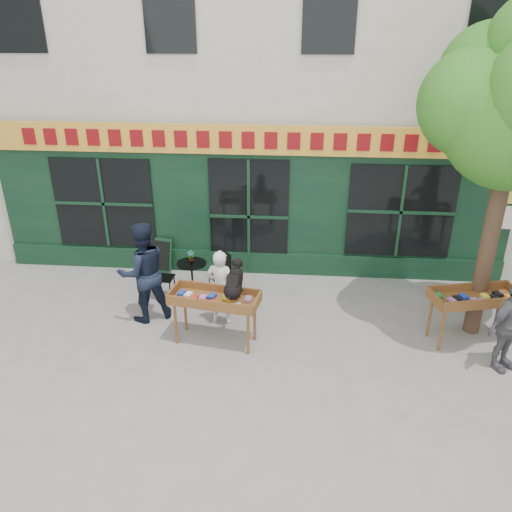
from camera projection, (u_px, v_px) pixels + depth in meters
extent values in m
plane|color=slate|center=(237.00, 328.00, 9.25)|extent=(80.00, 80.00, 0.00)
cube|color=beige|center=(263.00, 30.00, 12.58)|extent=(14.00, 7.00, 10.00)
cube|color=black|center=(249.00, 204.00, 10.77)|extent=(11.00, 0.16, 3.20)
cube|color=gold|center=(248.00, 140.00, 10.07)|extent=(11.00, 0.06, 0.60)
cube|color=maroon|center=(248.00, 140.00, 10.04)|extent=(9.60, 0.03, 0.34)
cube|color=black|center=(249.00, 262.00, 11.24)|extent=(11.00, 0.10, 0.50)
cube|color=black|center=(249.00, 216.00, 10.78)|extent=(1.70, 0.05, 2.50)
cube|color=black|center=(104.00, 203.00, 10.95)|extent=(2.20, 0.05, 2.00)
cube|color=black|center=(401.00, 212.00, 10.45)|extent=(2.20, 0.05, 2.00)
cube|color=silver|center=(509.00, 218.00, 10.27)|extent=(0.42, 0.02, 0.50)
cylinder|color=#382619|center=(490.00, 240.00, 8.43)|extent=(0.28, 0.28, 3.60)
sphere|color=#1A5F15|center=(473.00, 103.00, 7.73)|extent=(1.70, 1.70, 1.70)
sphere|color=#1A5F15|center=(489.00, 74.00, 7.90)|extent=(1.60, 1.60, 1.60)
cylinder|color=brown|center=(176.00, 324.00, 8.63)|extent=(0.05, 0.05, 0.80)
cylinder|color=brown|center=(248.00, 334.00, 8.34)|extent=(0.05, 0.05, 0.80)
cylinder|color=brown|center=(185.00, 311.00, 9.02)|extent=(0.05, 0.05, 0.80)
cylinder|color=brown|center=(255.00, 320.00, 8.73)|extent=(0.05, 0.05, 0.80)
cube|color=brown|center=(215.00, 301.00, 8.50)|extent=(1.57, 0.82, 0.05)
cube|color=brown|center=(209.00, 305.00, 8.22)|extent=(1.49, 0.28, 0.18)
cube|color=brown|center=(220.00, 289.00, 8.73)|extent=(1.49, 0.28, 0.18)
cube|color=brown|center=(214.00, 298.00, 8.48)|extent=(1.35, 0.61, 0.06)
imported|color=silver|center=(221.00, 287.00, 9.13)|extent=(0.59, 0.44, 1.47)
cylinder|color=brown|center=(442.00, 331.00, 8.44)|extent=(0.05, 0.05, 0.80)
cylinder|color=brown|center=(512.00, 324.00, 8.61)|extent=(0.05, 0.05, 0.80)
cylinder|color=brown|center=(430.00, 317.00, 8.83)|extent=(0.05, 0.05, 0.80)
cylinder|color=brown|center=(497.00, 311.00, 9.01)|extent=(0.05, 0.05, 0.80)
cube|color=brown|center=(475.00, 300.00, 8.55)|extent=(1.59, 0.91, 0.05)
cube|color=brown|center=(485.00, 304.00, 8.25)|extent=(1.47, 0.39, 0.18)
cube|color=brown|center=(467.00, 288.00, 8.77)|extent=(1.47, 0.39, 0.18)
cube|color=brown|center=(476.00, 297.00, 8.52)|extent=(1.36, 0.69, 0.06)
imported|color=#55555A|center=(509.00, 326.00, 7.86)|extent=(0.97, 0.82, 1.56)
cylinder|color=black|center=(193.00, 295.00, 10.33)|extent=(0.36, 0.36, 0.03)
cylinder|color=black|center=(192.00, 280.00, 10.17)|extent=(0.04, 0.04, 0.72)
cylinder|color=black|center=(191.00, 263.00, 10.02)|extent=(0.60, 0.60, 0.03)
cube|color=black|center=(164.00, 278.00, 10.10)|extent=(0.38, 0.38, 0.03)
cube|color=black|center=(155.00, 266.00, 10.02)|extent=(0.05, 0.36, 0.50)
cylinder|color=black|center=(170.00, 292.00, 10.04)|extent=(0.02, 0.02, 0.44)
cylinder|color=black|center=(175.00, 285.00, 10.31)|extent=(0.02, 0.02, 0.44)
cylinder|color=black|center=(156.00, 291.00, 10.08)|extent=(0.02, 0.02, 0.44)
cylinder|color=black|center=(161.00, 284.00, 10.35)|extent=(0.02, 0.02, 0.44)
cube|color=black|center=(219.00, 277.00, 10.15)|extent=(0.51, 0.51, 0.03)
cube|color=black|center=(226.00, 263.00, 10.13)|extent=(0.26, 0.29, 0.50)
cylinder|color=black|center=(210.00, 286.00, 10.27)|extent=(0.02, 0.02, 0.44)
cylinder|color=black|center=(217.00, 292.00, 10.05)|extent=(0.02, 0.02, 0.44)
cylinder|color=black|center=(222.00, 282.00, 10.43)|extent=(0.02, 0.02, 0.44)
cylinder|color=black|center=(230.00, 287.00, 10.21)|extent=(0.02, 0.02, 0.44)
imported|color=gray|center=(191.00, 257.00, 9.96)|extent=(0.16, 0.12, 0.27)
imported|color=black|center=(143.00, 272.00, 9.17)|extent=(1.19, 1.12, 1.94)
cube|color=black|center=(160.00, 255.00, 11.23)|extent=(0.59, 0.31, 0.79)
cube|color=black|center=(160.00, 255.00, 11.21)|extent=(0.49, 0.27, 0.65)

